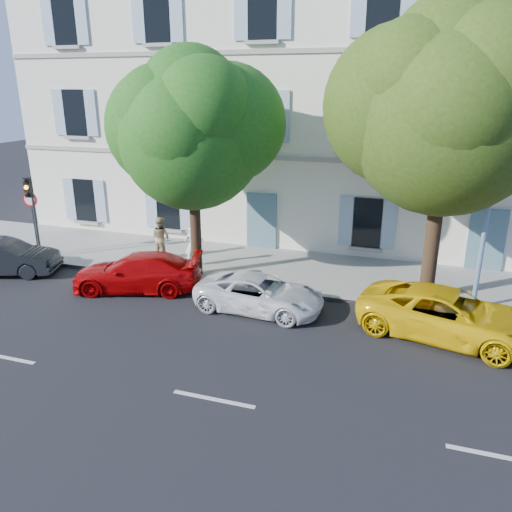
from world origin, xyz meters
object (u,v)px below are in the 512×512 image
(car_dark_sedan, at_px, (3,257))
(street_lamp, at_px, (495,172))
(car_red_coupe, at_px, (137,272))
(pedestrian_b, at_px, (161,238))
(tree_right, at_px, (447,119))
(car_yellow_supercar, at_px, (448,315))
(tree_left, at_px, (192,137))
(car_white_coupe, at_px, (259,294))
(traffic_light, at_px, (31,200))
(road_sign, at_px, (32,210))
(pedestrian_a, at_px, (192,246))

(car_dark_sedan, height_order, street_lamp, street_lamp)
(car_red_coupe, bearing_deg, pedestrian_b, 176.22)
(tree_right, xyz_separation_m, street_lamp, (1.42, -0.56, -1.38))
(car_dark_sedan, height_order, car_yellow_supercar, car_yellow_supercar)
(pedestrian_b, bearing_deg, car_dark_sedan, 43.96)
(street_lamp, bearing_deg, car_red_coupe, -172.28)
(tree_left, distance_m, street_lamp, 9.51)
(car_white_coupe, bearing_deg, tree_left, 60.39)
(car_yellow_supercar, distance_m, traffic_light, 15.64)
(road_sign, bearing_deg, tree_left, 0.23)
(road_sign, bearing_deg, car_yellow_supercar, -7.17)
(car_dark_sedan, relative_size, car_white_coupe, 0.98)
(car_dark_sedan, xyz_separation_m, car_red_coupe, (5.58, 0.23, -0.02))
(tree_left, height_order, street_lamp, tree_left)
(tree_right, xyz_separation_m, pedestrian_a, (-8.62, 0.42, -4.91))
(traffic_light, height_order, pedestrian_b, traffic_light)
(car_dark_sedan, relative_size, road_sign, 1.52)
(pedestrian_b, bearing_deg, car_yellow_supercar, 174.52)
(traffic_light, bearing_deg, road_sign, 135.72)
(car_dark_sedan, bearing_deg, car_white_coupe, -108.83)
(traffic_light, bearing_deg, car_red_coupe, -13.92)
(car_red_coupe, distance_m, pedestrian_a, 2.67)
(car_red_coupe, height_order, road_sign, road_sign)
(tree_left, height_order, pedestrian_a, tree_left)
(car_dark_sedan, height_order, pedestrian_b, pedestrian_b)
(tree_right, bearing_deg, pedestrian_b, 175.12)
(traffic_light, distance_m, pedestrian_a, 6.57)
(car_red_coupe, distance_m, road_sign, 6.05)
(tree_right, relative_size, traffic_light, 2.70)
(pedestrian_a, bearing_deg, traffic_light, -22.96)
(road_sign, bearing_deg, pedestrian_b, 14.32)
(street_lamp, height_order, pedestrian_a, street_lamp)
(car_red_coupe, height_order, pedestrian_b, pedestrian_b)
(tree_right, height_order, road_sign, tree_right)
(car_dark_sedan, height_order, pedestrian_a, pedestrian_a)
(tree_left, relative_size, pedestrian_b, 4.58)
(tree_left, xyz_separation_m, street_lamp, (9.49, -0.19, -0.64))
(car_white_coupe, bearing_deg, pedestrian_b, 61.46)
(car_red_coupe, xyz_separation_m, tree_right, (9.58, 2.06, 5.21))
(car_yellow_supercar, xyz_separation_m, road_sign, (-15.79, 1.99, 1.36))
(road_sign, height_order, pedestrian_b, road_sign)
(car_red_coupe, relative_size, pedestrian_b, 2.64)
(car_white_coupe, bearing_deg, car_yellow_supercar, -87.11)
(tree_right, distance_m, road_sign, 15.70)
(car_yellow_supercar, height_order, pedestrian_b, pedestrian_b)
(car_dark_sedan, height_order, car_red_coupe, car_dark_sedan)
(car_yellow_supercar, bearing_deg, car_white_coupe, 102.21)
(car_red_coupe, relative_size, tree_left, 0.58)
(street_lamp, distance_m, pedestrian_a, 10.68)
(tree_right, bearing_deg, road_sign, -178.46)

